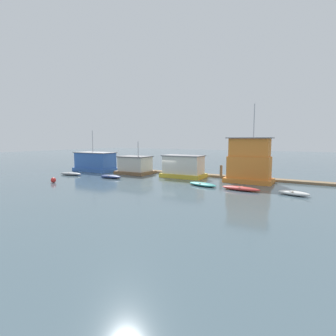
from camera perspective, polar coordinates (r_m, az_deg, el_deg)
ground_plane at (r=38.89m, az=0.74°, el=-1.91°), size 200.00×200.00×0.00m
dock_walkway at (r=41.75m, az=2.94°, el=-1.15°), size 42.40×1.48×0.30m
houseboat_blue at (r=47.66m, az=-15.56°, el=1.29°), size 7.45×3.90×7.08m
houseboat_brown at (r=42.59m, az=-7.17°, el=0.56°), size 5.49×4.20×5.21m
houseboat_yellow at (r=38.23m, az=3.33°, el=0.26°), size 6.25×3.45×3.24m
houseboat_orange at (r=34.97m, az=17.24°, el=1.25°), size 5.92×3.28×9.93m
dinghy_grey at (r=43.32m, az=-20.42°, el=-1.17°), size 3.99×1.88×0.44m
dinghy_navy at (r=38.31m, az=-12.38°, el=-1.83°), size 3.61×1.53×0.47m
dinghy_teal at (r=31.57m, az=7.52°, el=-3.52°), size 4.08×2.40×0.39m
dinghy_red at (r=29.55m, az=15.53°, el=-4.31°), size 4.26×1.43×0.45m
dinghy_white at (r=28.88m, az=25.69°, el=-4.93°), size 3.18×1.71×0.46m
mooring_post_far_right at (r=38.12m, az=11.42°, el=-0.79°), size 0.29×0.29×1.86m
mooring_post_near_left at (r=48.73m, az=-12.20°, el=0.40°), size 0.30×0.30×1.34m
mooring_post_near_right at (r=38.10m, az=11.55°, el=-0.83°), size 0.28×0.28×1.82m
buoy_red at (r=36.65m, az=-23.69°, el=-2.42°), size 0.66×0.66×0.66m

